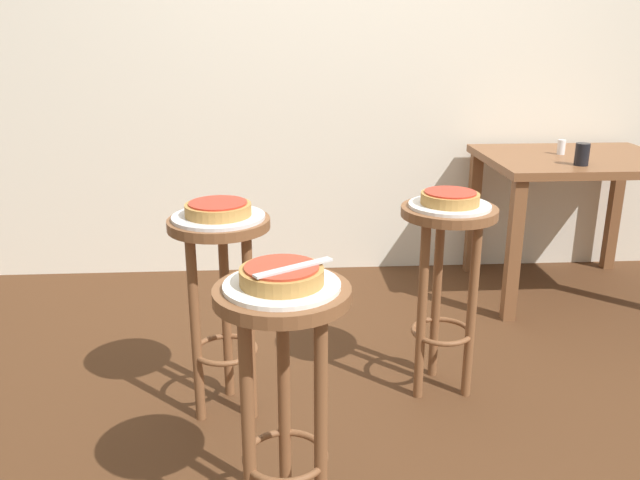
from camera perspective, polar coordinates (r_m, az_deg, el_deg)
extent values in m
plane|color=#4C2D19|center=(2.48, 5.83, -15.43)|extent=(6.00, 6.00, 0.00)
cube|color=silver|center=(3.71, 2.25, 20.18)|extent=(6.00, 0.10, 3.00)
cylinder|color=brown|center=(1.65, -3.33, -4.75)|extent=(0.35, 0.35, 0.03)
cylinder|color=brown|center=(1.91, -3.15, -13.79)|extent=(0.04, 0.04, 0.71)
cylinder|color=brown|center=(1.78, -6.25, -16.60)|extent=(0.04, 0.04, 0.71)
cylinder|color=brown|center=(1.78, 0.07, -16.47)|extent=(0.04, 0.04, 0.71)
torus|color=brown|center=(1.88, -3.05, -18.28)|extent=(0.24, 0.24, 0.02)
cylinder|color=white|center=(1.64, -3.34, -3.99)|extent=(0.30, 0.30, 0.01)
cylinder|color=#B78442|center=(1.63, -3.36, -3.14)|extent=(0.21, 0.21, 0.04)
cylinder|color=#B23823|center=(1.62, -3.38, -2.38)|extent=(0.19, 0.19, 0.01)
cylinder|color=brown|center=(2.25, -8.81, 1.43)|extent=(0.35, 0.35, 0.03)
cylinder|color=brown|center=(2.48, -8.20, -6.09)|extent=(0.04, 0.04, 0.71)
cylinder|color=brown|center=(2.35, -10.80, -7.74)|extent=(0.04, 0.04, 0.71)
cylinder|color=brown|center=(2.33, -6.16, -7.70)|extent=(0.04, 0.04, 0.71)
torus|color=brown|center=(2.43, -8.27, -9.43)|extent=(0.24, 0.24, 0.02)
cylinder|color=silver|center=(2.25, -8.84, 2.00)|extent=(0.32, 0.32, 0.01)
cylinder|color=#B78442|center=(2.24, -8.88, 2.64)|extent=(0.22, 0.22, 0.04)
cylinder|color=red|center=(2.23, -8.90, 3.21)|extent=(0.20, 0.20, 0.01)
cylinder|color=brown|center=(2.42, 11.21, 2.44)|extent=(0.35, 0.35, 0.03)
cylinder|color=brown|center=(2.64, 10.13, -4.72)|extent=(0.04, 0.04, 0.71)
cylinder|color=brown|center=(2.47, 8.87, -6.26)|extent=(0.04, 0.04, 0.71)
cylinder|color=brown|center=(2.52, 13.08, -6.06)|extent=(0.04, 0.04, 0.71)
torus|color=brown|center=(2.58, 10.56, -7.82)|extent=(0.24, 0.24, 0.02)
cylinder|color=silver|center=(2.41, 11.24, 2.97)|extent=(0.30, 0.30, 0.01)
cylinder|color=#B78442|center=(2.40, 11.28, 3.57)|extent=(0.21, 0.21, 0.04)
cylinder|color=red|center=(2.40, 11.31, 4.10)|extent=(0.19, 0.19, 0.01)
cube|color=brown|center=(3.60, 21.54, 6.52)|extent=(0.93, 0.77, 0.04)
cube|color=brown|center=(3.23, 16.53, -0.97)|extent=(0.06, 0.06, 0.70)
cube|color=brown|center=(3.84, 13.21, 2.28)|extent=(0.06, 0.06, 0.70)
cube|color=brown|center=(4.16, 24.28, 2.34)|extent=(0.06, 0.06, 0.70)
cylinder|color=black|center=(3.35, 21.89, 6.95)|extent=(0.07, 0.07, 0.10)
cylinder|color=white|center=(3.61, 20.30, 7.61)|extent=(0.04, 0.04, 0.08)
cube|color=silver|center=(1.60, -2.30, -2.41)|extent=(0.20, 0.14, 0.01)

